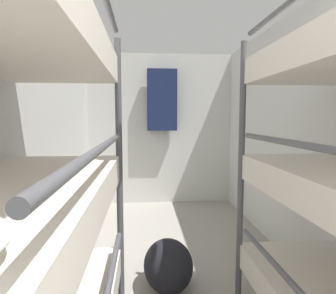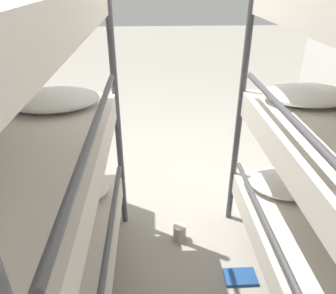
% 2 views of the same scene
% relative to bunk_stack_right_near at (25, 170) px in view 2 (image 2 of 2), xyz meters
% --- Properties ---
extents(ground_plane, '(20.00, 20.00, 0.00)m').
position_rel_bunk_stack_right_near_xyz_m(ground_plane, '(-0.75, -1.38, -1.00)').
color(ground_plane, gray).
extents(bunk_stack_right_near, '(0.69, 1.77, 1.87)m').
position_rel_bunk_stack_right_near_xyz_m(bunk_stack_right_near, '(0.00, 0.00, 0.00)').
color(bunk_stack_right_near, '#4C4C51').
rests_on(bunk_stack_right_near, ground_plane).
extents(tin_can, '(0.09, 0.09, 0.13)m').
position_rel_bunk_stack_right_near_xyz_m(tin_can, '(-0.75, -0.58, -0.94)').
color(tin_can, '#B7B2A8').
rests_on(tin_can, ground_plane).
extents(floor_book, '(0.21, 0.14, 0.02)m').
position_rel_bunk_stack_right_near_xyz_m(floor_book, '(-1.12, -0.20, -0.99)').
color(floor_book, navy).
rests_on(floor_book, ground_plane).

